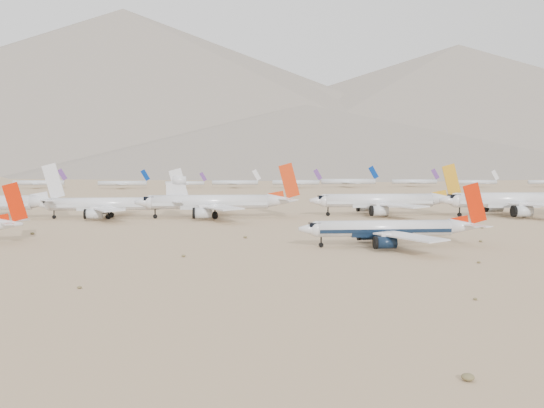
% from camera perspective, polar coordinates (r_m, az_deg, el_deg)
% --- Properties ---
extents(ground, '(7000.00, 7000.00, 0.00)m').
position_cam_1_polar(ground, '(140.96, 10.24, -3.75)').
color(ground, '#9A7B5A').
rests_on(ground, ground).
extents(main_airliner, '(40.45, 39.51, 14.28)m').
position_cam_1_polar(main_airliner, '(137.20, 11.25, -2.32)').
color(main_airliner, silver).
rests_on(main_airliner, ground).
extents(row2_navy_widebody, '(56.76, 55.50, 20.19)m').
position_cam_1_polar(row2_navy_widebody, '(229.15, 22.42, 0.31)').
color(row2_navy_widebody, silver).
rests_on(row2_navy_widebody, ground).
extents(row2_gold_tail, '(52.29, 51.14, 18.62)m').
position_cam_1_polar(row2_gold_tail, '(219.45, 10.58, 0.28)').
color(row2_gold_tail, silver).
rests_on(row2_gold_tail, ground).
extents(row2_orange_tail, '(52.85, 51.70, 18.85)m').
position_cam_1_polar(row2_orange_tail, '(206.44, -5.21, 0.14)').
color(row2_orange_tail, silver).
rests_on(row2_orange_tail, ground).
extents(row2_white_trijet, '(48.12, 47.02, 17.05)m').
position_cam_1_polar(row2_white_trijet, '(211.13, -14.69, 0.01)').
color(row2_white_trijet, silver).
rests_on(row2_white_trijet, ground).
extents(distant_storage_row, '(621.97, 53.42, 14.82)m').
position_cam_1_polar(distant_storage_row, '(477.46, 4.98, 2.07)').
color(distant_storage_row, silver).
rests_on(distant_storage_row, ground).
extents(mountain_range, '(7354.00, 3024.00, 470.00)m').
position_cam_1_polar(mountain_range, '(1794.08, -1.98, 9.26)').
color(mountain_range, slate).
rests_on(mountain_range, ground).
extents(foothills, '(4637.50, 1395.00, 155.00)m').
position_cam_1_polar(foothills, '(1358.38, 19.22, 5.62)').
color(foothills, slate).
rests_on(foothills, ground).
extents(desert_scrub, '(261.14, 121.67, 0.63)m').
position_cam_1_polar(desert_scrub, '(114.14, 15.32, -5.44)').
color(desert_scrub, brown).
rests_on(desert_scrub, ground).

